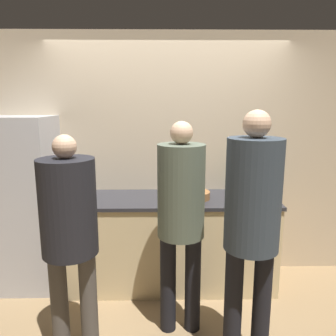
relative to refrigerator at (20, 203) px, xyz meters
name	(u,v)px	position (x,y,z in m)	size (l,w,h in m)	color
ground_plane	(168,303)	(1.50, -0.41, -0.87)	(14.00, 14.00, 0.00)	#8C704C
wall_back	(167,156)	(1.50, 0.32, 0.43)	(5.20, 0.06, 2.60)	#C6B293
counter	(168,240)	(1.50, -0.02, -0.41)	(2.17, 0.71, 0.93)	beige
refrigerator	(20,203)	(0.00, 0.00, 0.00)	(0.72, 0.63, 1.75)	#B7B7BC
person_left	(69,224)	(0.78, -0.97, 0.15)	(0.40, 0.40, 1.66)	#4C4742
person_center	(181,209)	(1.59, -0.75, 0.18)	(0.37, 0.37, 1.74)	black
person_right	(252,216)	(2.06, -1.09, 0.24)	(0.38, 0.38, 1.83)	black
fruit_bowl	(195,195)	(1.77, -0.06, 0.10)	(0.30, 0.30, 0.11)	brown
utensil_crock	(185,185)	(1.69, 0.22, 0.12)	(0.13, 0.13, 0.28)	#ADA393
bottle_clear	(247,190)	(2.28, -0.08, 0.15)	(0.08, 0.08, 0.22)	silver
bottle_green	(266,195)	(2.42, -0.26, 0.15)	(0.08, 0.08, 0.22)	#236033
cup_white	(166,190)	(1.48, 0.10, 0.11)	(0.09, 0.09, 0.09)	white
cup_blue	(88,193)	(0.69, 0.01, 0.10)	(0.09, 0.09, 0.08)	#335184
potted_plant	(236,182)	(2.21, 0.10, 0.18)	(0.16, 0.16, 0.23)	#3D3D42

